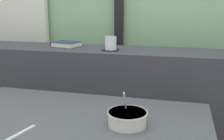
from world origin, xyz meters
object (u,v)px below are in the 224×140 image
Objects in this scene: soup_bowl at (127,118)px; breakfast_table at (75,137)px; juice_glass at (111,44)px; closed_book at (66,44)px; coaster_square at (111,50)px; fork_utensil at (20,134)px.

breakfast_table is at bearing 173.41° from soup_bowl.
juice_glass is 0.36m from closed_book.
breakfast_table is 12.37× the size of coaster_square.
juice_glass reaches higher than soup_bowl.
coaster_square is (0.01, 0.63, 0.32)m from breakfast_table.
juice_glass is at bearing 88.97° from breakfast_table.
juice_glass is 0.50× the size of soup_bowl.
juice_glass reaches higher than breakfast_table.
juice_glass reaches higher than closed_book.
fork_utensil is at bearing -154.27° from soup_bowl.
breakfast_table is 5.95× the size of closed_book.
fork_utensil is (-0.15, -0.85, -0.25)m from juice_glass.
breakfast_table is 14.34× the size of juice_glass.
breakfast_table is 0.29m from soup_bowl.
closed_book is at bearing 128.82° from soup_bowl.
closed_book is 1.21× the size of soup_bowl.
coaster_square is 0.72m from soup_bowl.
juice_glass is 0.74m from soup_bowl.
breakfast_table is 0.28m from fork_utensil.
coaster_square is at bearing 88.97° from breakfast_table.
soup_bowl is (0.26, -0.03, 0.13)m from breakfast_table.
breakfast_table is at bearing -91.03° from juice_glass.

